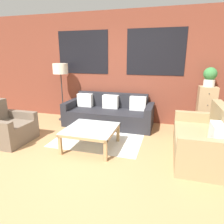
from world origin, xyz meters
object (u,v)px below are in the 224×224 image
(couch_dark, at_px, (109,114))
(settee_vintage, at_px, (202,141))
(potted_plant, at_px, (210,76))
(drawer_cabinet, at_px, (206,109))
(floor_lamp, at_px, (61,71))
(coffee_table, at_px, (91,131))
(armchair_corner, at_px, (8,129))

(couch_dark, distance_m, settee_vintage, 2.38)
(settee_vintage, bearing_deg, potted_plant, 80.68)
(couch_dark, bearing_deg, drawer_cabinet, 5.67)
(drawer_cabinet, relative_size, potted_plant, 2.44)
(settee_vintage, relative_size, potted_plant, 3.66)
(settee_vintage, distance_m, potted_plant, 1.76)
(floor_lamp, bearing_deg, drawer_cabinet, 2.59)
(coffee_table, bearing_deg, armchair_corner, -173.42)
(armchair_corner, bearing_deg, coffee_table, 6.58)
(drawer_cabinet, bearing_deg, settee_vintage, -99.32)
(armchair_corner, bearing_deg, couch_dark, 43.06)
(potted_plant, bearing_deg, couch_dark, -174.33)
(drawer_cabinet, height_order, potted_plant, potted_plant)
(couch_dark, relative_size, floor_lamp, 1.44)
(coffee_table, distance_m, potted_plant, 2.89)
(armchair_corner, xyz_separation_m, floor_lamp, (0.35, 1.64, 1.05))
(armchair_corner, xyz_separation_m, coffee_table, (1.75, 0.20, 0.07))
(coffee_table, height_order, drawer_cabinet, drawer_cabinet)
(drawer_cabinet, bearing_deg, armchair_corner, -155.54)
(settee_vintage, height_order, floor_lamp, floor_lamp)
(armchair_corner, bearing_deg, potted_plant, 24.46)
(coffee_table, relative_size, floor_lamp, 0.60)
(armchair_corner, bearing_deg, settee_vintage, 5.38)
(floor_lamp, distance_m, drawer_cabinet, 3.71)
(couch_dark, xyz_separation_m, armchair_corner, (-1.69, -1.58, -0.01))
(settee_vintage, bearing_deg, armchair_corner, -174.62)
(coffee_table, bearing_deg, potted_plant, 35.88)
(floor_lamp, height_order, potted_plant, floor_lamp)
(couch_dark, xyz_separation_m, floor_lamp, (-1.34, 0.06, 1.04))
(armchair_corner, distance_m, floor_lamp, 1.98)
(settee_vintage, relative_size, drawer_cabinet, 1.50)
(armchair_corner, height_order, potted_plant, potted_plant)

